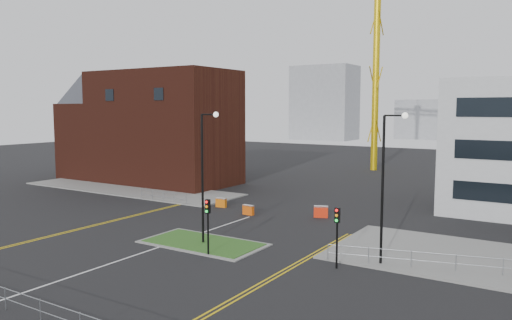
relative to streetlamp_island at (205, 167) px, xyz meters
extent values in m
plane|color=black|center=(-2.22, -8.00, -5.41)|extent=(200.00, 200.00, 0.00)
cube|color=slate|center=(-22.22, 14.00, -5.35)|extent=(28.00, 8.00, 0.12)
cube|color=slate|center=(-0.22, 0.00, -5.37)|extent=(8.60, 4.60, 0.08)
cube|color=#26531B|center=(-0.22, 0.00, -5.35)|extent=(8.00, 4.00, 0.12)
cube|color=#451A11|center=(-22.22, 20.00, 1.59)|extent=(18.00, 10.00, 14.00)
cube|color=black|center=(-26.22, 14.98, 5.59)|extent=(1.40, 0.10, 1.40)
cube|color=black|center=(-18.22, 14.98, 5.59)|extent=(1.40, 0.10, 1.40)
cube|color=#451A11|center=(-34.22, 20.00, -0.41)|extent=(6.00, 10.00, 10.00)
cube|color=#2D3038|center=(-34.22, 20.00, 4.59)|extent=(6.40, 8.49, 8.49)
cylinder|color=yellow|center=(-4.22, 47.00, 10.96)|extent=(1.00, 1.00, 32.75)
cylinder|color=black|center=(-0.22, 0.00, -0.91)|extent=(0.16, 0.16, 9.00)
cylinder|color=black|center=(0.38, 0.00, 3.59)|extent=(1.20, 0.10, 0.10)
sphere|color=silver|center=(0.98, 0.00, 3.59)|extent=(0.36, 0.36, 0.36)
cylinder|color=black|center=(11.78, 2.00, -0.91)|extent=(0.16, 0.16, 9.00)
cylinder|color=black|center=(12.38, 2.00, 3.59)|extent=(1.20, 0.10, 0.10)
sphere|color=silver|center=(12.98, 2.00, 3.59)|extent=(0.36, 0.36, 0.36)
cylinder|color=black|center=(1.78, -2.00, -3.91)|extent=(0.12, 0.12, 3.00)
cube|color=black|center=(1.78, -2.00, -2.21)|extent=(0.28, 0.22, 0.90)
sphere|color=red|center=(1.78, -2.13, -1.91)|extent=(0.18, 0.18, 0.18)
sphere|color=orange|center=(1.78, -2.13, -2.21)|extent=(0.18, 0.18, 0.18)
sphere|color=#0CCC33|center=(1.78, -2.13, -2.51)|extent=(0.18, 0.18, 0.18)
cylinder|color=black|center=(9.78, 0.00, -3.91)|extent=(0.12, 0.12, 3.00)
cube|color=black|center=(9.78, 0.00, -2.21)|extent=(0.28, 0.22, 0.90)
sphere|color=red|center=(9.78, -0.13, -1.91)|extent=(0.18, 0.18, 0.18)
sphere|color=orange|center=(9.78, -0.13, -2.21)|extent=(0.18, 0.18, 0.18)
sphere|color=#0CCC33|center=(9.78, -0.13, -2.51)|extent=(0.18, 0.18, 0.18)
cylinder|color=gray|center=(-13.22, 10.00, -4.36)|extent=(6.00, 0.04, 0.04)
cylinder|color=gray|center=(-13.22, 10.00, -4.86)|extent=(6.00, 0.04, 0.04)
cylinder|color=gray|center=(-16.22, 10.00, -4.86)|extent=(0.05, 0.05, 1.10)
cylinder|color=gray|center=(-10.22, 10.00, -4.86)|extent=(0.05, 0.05, 1.10)
cylinder|color=gray|center=(18.28, 3.50, -4.36)|extent=(19.01, 5.04, 0.04)
cylinder|color=gray|center=(18.28, 3.50, -4.86)|extent=(19.01, 5.04, 0.04)
cylinder|color=gray|center=(8.78, 1.00, -4.86)|extent=(0.05, 0.05, 1.10)
cube|color=silver|center=(-2.22, -6.00, -5.41)|extent=(0.15, 30.00, 0.01)
cube|color=gold|center=(-11.22, 2.00, -5.41)|extent=(0.12, 24.00, 0.01)
cube|color=gold|center=(-10.92, 2.00, -5.41)|extent=(0.12, 24.00, 0.01)
cube|color=gold|center=(7.28, -2.00, -5.41)|extent=(0.12, 20.00, 0.01)
cube|color=gold|center=(7.58, -2.00, -5.41)|extent=(0.12, 20.00, 0.01)
cube|color=gray|center=(-42.22, 112.00, 5.59)|extent=(18.00, 12.00, 22.00)
cube|color=gray|center=(-10.22, 132.00, 0.59)|extent=(30.00, 12.00, 12.00)
cube|color=orange|center=(-6.82, 11.11, -4.97)|extent=(1.08, 0.43, 0.88)
cube|color=silver|center=(-6.82, 11.11, -4.57)|extent=(1.08, 0.43, 0.11)
cube|color=#E2540C|center=(-2.75, 9.64, -4.98)|extent=(1.07, 0.42, 0.88)
cube|color=silver|center=(-2.75, 9.64, -4.58)|extent=(1.07, 0.42, 0.11)
cube|color=red|center=(3.15, 12.10, -4.91)|extent=(1.27, 0.83, 1.01)
cube|color=silver|center=(3.15, 12.10, -4.46)|extent=(1.27, 0.83, 0.12)
camera|label=1|loc=(21.06, -26.76, 4.01)|focal=35.00mm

